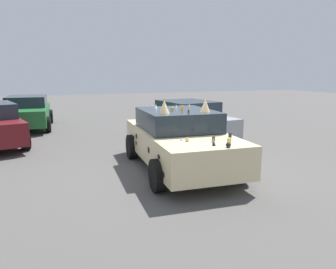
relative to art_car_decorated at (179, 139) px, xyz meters
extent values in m
plane|color=#514F4C|center=(-0.03, 0.00, -0.75)|extent=(60.00, 60.00, 0.00)
cube|color=beige|center=(-0.03, 0.00, -0.12)|extent=(4.43, 2.12, 0.70)
cube|color=#1E2833|center=(0.13, -0.01, 0.47)|extent=(2.13, 1.82, 0.48)
cylinder|color=black|center=(-1.43, -0.85, -0.42)|extent=(0.69, 0.26, 0.68)
cylinder|color=black|center=(-1.31, 1.03, -0.42)|extent=(0.69, 0.26, 0.68)
cylinder|color=black|center=(1.24, -1.02, -0.42)|extent=(0.69, 0.26, 0.68)
cylinder|color=black|center=(1.36, 0.85, -0.42)|extent=(0.69, 0.26, 0.68)
ellipsoid|color=black|center=(-1.65, 1.03, -0.29)|extent=(0.18, 0.03, 0.14)
ellipsoid|color=black|center=(-0.52, 0.96, -0.07)|extent=(0.16, 0.03, 0.15)
ellipsoid|color=black|center=(1.12, 0.85, -0.10)|extent=(0.14, 0.03, 0.10)
ellipsoid|color=black|center=(-1.35, 1.01, -0.02)|extent=(0.17, 0.03, 0.09)
ellipsoid|color=black|center=(0.78, 0.87, -0.01)|extent=(0.17, 0.03, 0.14)
ellipsoid|color=black|center=(0.53, -0.96, -0.08)|extent=(0.16, 0.03, 0.14)
ellipsoid|color=black|center=(0.83, -0.98, -0.15)|extent=(0.12, 0.03, 0.15)
ellipsoid|color=black|center=(0.83, 0.87, -0.20)|extent=(0.11, 0.03, 0.12)
cone|color=black|center=(-1.84, 0.06, 0.28)|extent=(0.10, 0.10, 0.09)
sphere|color=tan|center=(-1.30, 0.37, 0.27)|extent=(0.08, 0.08, 0.08)
cone|color=gray|center=(-1.66, -0.04, 0.29)|extent=(0.07, 0.07, 0.11)
cylinder|color=#51381E|center=(-1.45, -0.15, 0.28)|extent=(0.09, 0.09, 0.10)
sphere|color=black|center=(-2.08, -0.12, 0.28)|extent=(0.10, 0.10, 0.10)
cone|color=silver|center=(-1.19, 0.44, 0.27)|extent=(0.12, 0.12, 0.07)
cylinder|color=black|center=(-1.42, -0.57, 0.30)|extent=(0.10, 0.10, 0.13)
cylinder|color=tan|center=(-1.85, -0.28, 0.30)|extent=(0.09, 0.09, 0.13)
cylinder|color=#A87A38|center=(0.19, 0.10, 0.75)|extent=(0.12, 0.12, 0.06)
cone|color=tan|center=(-0.04, 0.37, 0.75)|extent=(0.08, 0.08, 0.07)
cone|color=gray|center=(0.14, 0.36, 0.74)|extent=(0.09, 0.09, 0.06)
cone|color=silver|center=(0.55, -0.16, 0.77)|extent=(0.06, 0.06, 0.10)
cone|color=silver|center=(0.53, 0.21, 0.75)|extent=(0.08, 0.08, 0.08)
cylinder|color=#51381E|center=(-0.47, -0.04, 0.75)|extent=(0.06, 0.06, 0.07)
cylinder|color=orange|center=(0.08, -0.12, 0.77)|extent=(0.09, 0.09, 0.11)
cone|color=tan|center=(0.79, -0.65, 0.76)|extent=(0.08, 0.08, 0.09)
cone|color=silver|center=(0.67, 0.37, 0.77)|extent=(0.10, 0.10, 0.11)
cone|color=#D8BC7F|center=(-0.45, -0.48, 0.87)|extent=(0.24, 0.24, 0.30)
cone|color=#D8BC7F|center=(-0.39, 0.53, 0.87)|extent=(0.24, 0.24, 0.30)
cube|color=gray|center=(2.94, -1.53, -0.13)|extent=(4.22, 2.18, 0.70)
cube|color=#1E2833|center=(2.85, -1.54, 0.45)|extent=(2.06, 1.79, 0.45)
cylinder|color=black|center=(4.08, -0.51, -0.44)|extent=(0.66, 0.30, 0.64)
cylinder|color=black|center=(4.29, -2.25, -0.44)|extent=(0.66, 0.30, 0.64)
cylinder|color=black|center=(1.59, -0.81, -0.44)|extent=(0.66, 0.30, 0.64)
cylinder|color=black|center=(1.80, -2.55, -0.44)|extent=(0.66, 0.30, 0.64)
cube|color=#1E602D|center=(7.89, 3.77, -0.14)|extent=(4.21, 1.94, 0.67)
cube|color=#1E2833|center=(8.07, 3.75, 0.42)|extent=(2.08, 1.68, 0.45)
cylinder|color=black|center=(6.56, 2.97, -0.43)|extent=(0.66, 0.26, 0.65)
cylinder|color=black|center=(6.66, 4.71, -0.43)|extent=(0.66, 0.26, 0.65)
cylinder|color=black|center=(9.11, 2.82, -0.43)|extent=(0.66, 0.26, 0.65)
cylinder|color=black|center=(9.21, 4.56, -0.43)|extent=(0.66, 0.26, 0.65)
cylinder|color=black|center=(6.16, 4.34, -0.43)|extent=(0.68, 0.37, 0.64)
cylinder|color=black|center=(3.55, 3.69, -0.43)|extent=(0.68, 0.37, 0.64)
camera|label=1|loc=(-7.11, 3.07, 1.61)|focal=34.00mm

